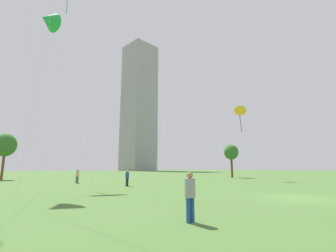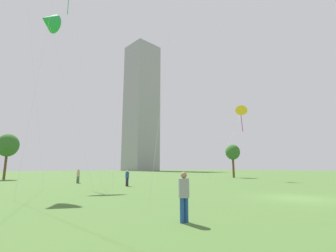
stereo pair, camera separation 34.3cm
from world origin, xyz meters
The scene contains 9 objects.
ground centered at (0.00, 0.00, 0.00)m, with size 280.00×280.00×0.00m, color #476B30.
person_standing_0 centered at (-5.19, 15.26, 0.99)m, with size 0.38×0.38×1.72m.
person_standing_1 centered at (-8.32, 23.27, 1.00)m, with size 0.39×0.39×1.74m.
person_standing_2 centered at (-10.34, -1.24, 1.04)m, with size 0.40×0.40×1.81m.
kite_flying_1 centered at (-13.90, 15.89, 16.37)m, with size 6.08×2.99×17.43m.
kite_flying_3 centered at (15.17, 16.03, 10.89)m, with size 9.48×2.66×12.02m.
park_tree_0 centered at (-16.26, 39.38, 5.61)m, with size 3.42×3.42×7.58m.
park_tree_1 centered at (20.79, 23.04, 4.88)m, with size 2.83×2.83×6.46m.
distant_highrise_0 centered at (49.34, 117.87, 39.38)m, with size 16.64×16.44×78.77m, color #939399.
Camera 1 is at (-16.11, -8.13, 1.98)m, focal length 25.00 mm.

